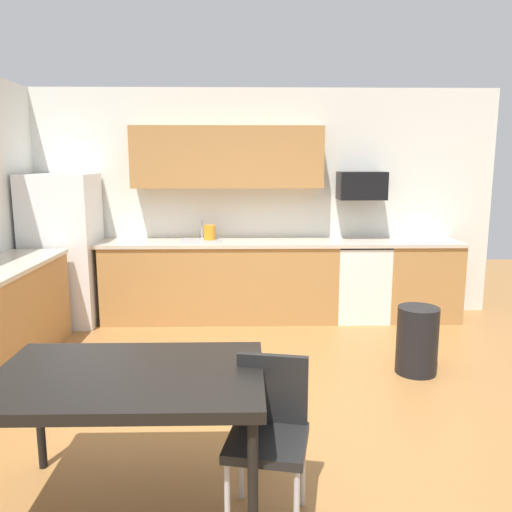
% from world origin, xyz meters
% --- Properties ---
extents(ground_plane, '(12.00, 12.00, 0.00)m').
position_xyz_m(ground_plane, '(0.00, 0.00, 0.00)').
color(ground_plane, '#9E6B38').
extents(wall_back, '(5.80, 0.10, 2.70)m').
position_xyz_m(wall_back, '(0.00, 2.65, 1.35)').
color(wall_back, silver).
rests_on(wall_back, ground).
extents(cabinet_run_back, '(2.71, 0.60, 0.90)m').
position_xyz_m(cabinet_run_back, '(-0.39, 2.30, 0.45)').
color(cabinet_run_back, '#AD7A42').
rests_on(cabinet_run_back, ground).
extents(cabinet_run_back_right, '(0.84, 0.60, 0.90)m').
position_xyz_m(cabinet_run_back_right, '(1.98, 2.30, 0.45)').
color(cabinet_run_back_right, '#AD7A42').
rests_on(cabinet_run_back_right, ground).
extents(countertop_back, '(4.80, 0.64, 0.04)m').
position_xyz_m(countertop_back, '(0.00, 2.30, 0.92)').
color(countertop_back, beige).
rests_on(countertop_back, cabinet_run_back).
extents(upper_cabinets_back, '(2.20, 0.34, 0.70)m').
position_xyz_m(upper_cabinets_back, '(-0.30, 2.43, 1.90)').
color(upper_cabinets_back, '#AD7A42').
extents(refrigerator, '(0.76, 0.70, 1.72)m').
position_xyz_m(refrigerator, '(-2.18, 2.22, 0.86)').
color(refrigerator, white).
rests_on(refrigerator, ground).
extents(oven_range, '(0.60, 0.60, 0.91)m').
position_xyz_m(oven_range, '(1.26, 2.30, 0.46)').
color(oven_range, white).
rests_on(oven_range, ground).
extents(microwave, '(0.54, 0.36, 0.32)m').
position_xyz_m(microwave, '(1.26, 2.40, 1.57)').
color(microwave, black).
extents(sink_basin, '(0.48, 0.40, 0.14)m').
position_xyz_m(sink_basin, '(-0.61, 2.30, 0.88)').
color(sink_basin, '#A5A8AD').
rests_on(sink_basin, countertop_back).
extents(sink_faucet, '(0.02, 0.02, 0.24)m').
position_xyz_m(sink_faucet, '(-0.61, 2.48, 1.04)').
color(sink_faucet, '#B2B5BA').
rests_on(sink_faucet, countertop_back).
extents(dining_table, '(1.40, 0.90, 0.78)m').
position_xyz_m(dining_table, '(-0.71, -1.13, 0.71)').
color(dining_table, black).
rests_on(dining_table, ground).
extents(chair_near_table, '(0.47, 0.47, 0.85)m').
position_xyz_m(chair_near_table, '(0.02, -1.19, 0.50)').
color(chair_near_table, black).
rests_on(chair_near_table, ground).
extents(trash_bin, '(0.36, 0.36, 0.60)m').
position_xyz_m(trash_bin, '(1.42, 0.66, 0.30)').
color(trash_bin, black).
rests_on(trash_bin, ground).
extents(kettle, '(0.14, 0.14, 0.20)m').
position_xyz_m(kettle, '(-0.51, 2.35, 1.02)').
color(kettle, orange).
rests_on(kettle, countertop_back).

